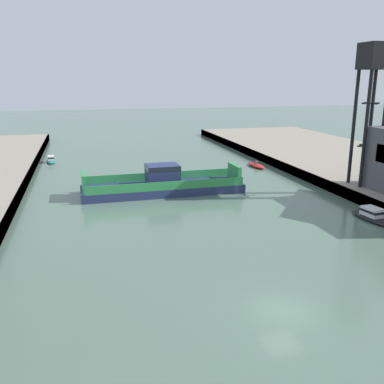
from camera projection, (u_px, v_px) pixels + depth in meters
The scene contains 6 objects.
ground_plane at pixel (283, 311), 27.97m from camera, with size 400.00×400.00×0.00m, color #4C6656.
chain_ferry at pixel (163, 184), 56.79m from camera, with size 21.48×6.20×3.84m.
moored_boat_near_left at pixel (256, 165), 73.78m from camera, with size 1.95×5.55×1.08m.
moored_boat_near_right at pixel (51, 160), 77.88m from camera, with size 1.88×5.07×1.25m.
moored_boat_mid_left at pixel (374, 216), 45.77m from camera, with size 2.90×6.74×1.35m.
crane_tower at pixel (374, 75), 52.25m from camera, with size 3.24×3.24×17.69m.
Camera 1 is at (-12.13, -22.68, 14.76)m, focal length 39.75 mm.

